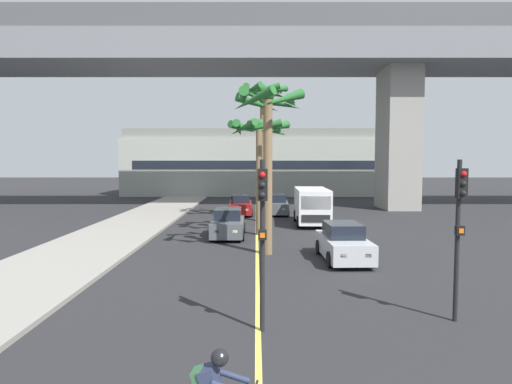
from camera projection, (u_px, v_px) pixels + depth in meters
The scene contains 15 objects.
sidewalk_left at pixel (75, 254), 19.67m from camera, with size 4.80×80.00×0.15m, color gray.
lane_stripe_center at pixel (256, 228), 27.67m from camera, with size 0.14×56.00×0.01m, color #DBCC4C.
bridge_overpass at pixel (266, 59), 38.24m from camera, with size 86.28×8.00×16.32m.
pier_building_backdrop at pixel (255, 163), 55.47m from camera, with size 31.98×8.04×7.97m.
car_queue_front at pixel (342, 243), 18.70m from camera, with size 1.93×4.15×1.56m.
car_queue_second at pixel (239, 206), 34.43m from camera, with size 1.93×4.15×1.56m.
car_queue_third at pixel (227, 224), 24.42m from camera, with size 1.85×4.11×1.56m.
car_queue_fourth at pixel (276, 205), 34.79m from camera, with size 1.93×4.15×1.56m.
delivery_van at pixel (310, 205), 29.17m from camera, with size 2.27×5.30×2.36m.
traffic_light_median_near at pixel (261, 221), 10.68m from camera, with size 0.24×0.37×4.20m.
traffic_light_right_far_corner at pixel (458, 218), 11.36m from camera, with size 0.24×0.37×4.20m.
palm_tree_near_median at pixel (258, 138), 44.96m from camera, with size 2.82×2.84×8.32m.
palm_tree_mid_median at pixel (257, 136), 24.83m from camera, with size 3.53×3.51×6.51m.
palm_tree_far_median at pixel (267, 123), 19.54m from camera, with size 3.27×3.37×7.36m.
palm_tree_farthest_median at pixel (262, 110), 30.29m from camera, with size 3.47×3.46×9.39m.
Camera 1 is at (-0.05, -3.45, 4.16)m, focal length 31.26 mm.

